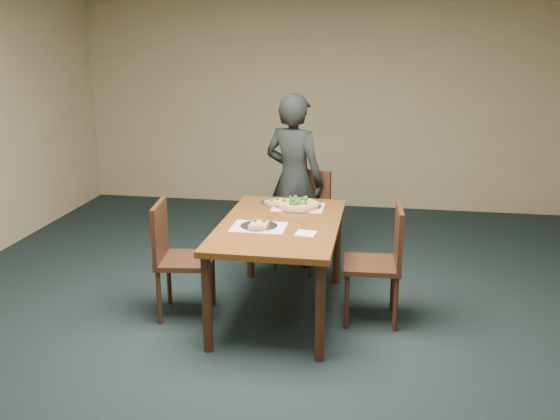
% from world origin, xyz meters
% --- Properties ---
extents(ground, '(8.00, 8.00, 0.00)m').
position_xyz_m(ground, '(0.00, 0.00, 0.00)').
color(ground, black).
rests_on(ground, ground).
extents(room_shell, '(8.00, 8.00, 8.00)m').
position_xyz_m(room_shell, '(0.00, 0.00, 1.74)').
color(room_shell, tan).
rests_on(room_shell, ground).
extents(dining_table, '(0.90, 1.50, 0.75)m').
position_xyz_m(dining_table, '(0.06, 0.74, 0.66)').
color(dining_table, '#532C10').
rests_on(dining_table, ground).
extents(chair_far, '(0.53, 0.53, 0.91)m').
position_xyz_m(chair_far, '(0.10, 1.82, 0.52)').
color(chair_far, black).
rests_on(chair_far, ground).
extents(chair_left, '(0.47, 0.47, 0.91)m').
position_xyz_m(chair_left, '(-0.74, 0.58, 0.52)').
color(chair_left, black).
rests_on(chair_left, ground).
extents(chair_right, '(0.44, 0.44, 0.91)m').
position_xyz_m(chair_right, '(0.84, 0.74, 0.52)').
color(chair_right, black).
rests_on(chair_right, ground).
extents(diner, '(0.69, 0.57, 1.62)m').
position_xyz_m(diner, '(-0.01, 1.88, 0.81)').
color(diner, black).
rests_on(diner, ground).
extents(placemat_main, '(0.42, 0.32, 0.00)m').
position_xyz_m(placemat_main, '(0.13, 1.19, 0.75)').
color(placemat_main, white).
rests_on(placemat_main, dining_table).
extents(placemat_near, '(0.40, 0.30, 0.00)m').
position_xyz_m(placemat_near, '(-0.08, 0.60, 0.75)').
color(placemat_near, white).
rests_on(placemat_near, dining_table).
extents(pizza_pan, '(0.39, 0.39, 0.07)m').
position_xyz_m(pizza_pan, '(0.13, 1.19, 0.77)').
color(pizza_pan, silver).
rests_on(pizza_pan, dining_table).
extents(slice_plate_near, '(0.28, 0.28, 0.06)m').
position_xyz_m(slice_plate_near, '(-0.08, 0.60, 0.76)').
color(slice_plate_near, silver).
rests_on(slice_plate_near, dining_table).
extents(slice_plate_far, '(0.28, 0.28, 0.06)m').
position_xyz_m(slice_plate_far, '(-0.07, 1.27, 0.76)').
color(slice_plate_far, silver).
rests_on(slice_plate_far, dining_table).
extents(napkin, '(0.16, 0.16, 0.01)m').
position_xyz_m(napkin, '(0.29, 0.50, 0.75)').
color(napkin, white).
rests_on(napkin, dining_table).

